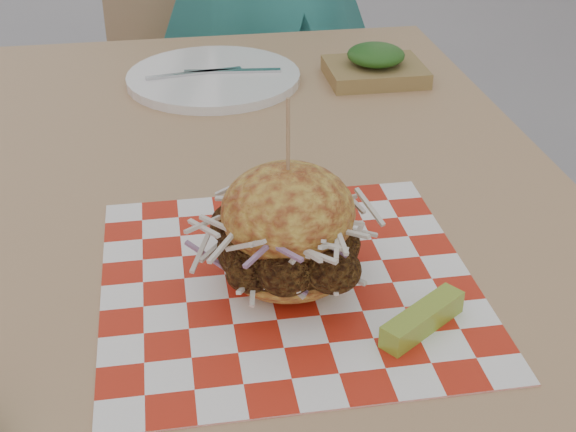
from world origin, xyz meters
name	(u,v)px	position (x,y,z in m)	size (l,w,h in m)	color
patio_table	(242,250)	(-0.28, 0.30, 0.67)	(0.80, 1.20, 0.75)	tan
patio_chair	(209,68)	(-0.25, 1.28, 0.55)	(0.54, 0.54, 0.95)	tan
paper_liner	(288,281)	(-0.26, 0.12, 0.75)	(0.36, 0.36, 0.00)	red
sandwich	(288,234)	(-0.26, 0.12, 0.80)	(0.17, 0.17, 0.19)	gold
pickle_spear	(423,319)	(-0.15, 0.02, 0.76)	(0.10, 0.02, 0.02)	#91B133
place_setting	(214,78)	(-0.28, 0.67, 0.76)	(0.27, 0.27, 0.02)	white
kraft_tray	(375,66)	(-0.03, 0.64, 0.77)	(0.15, 0.12, 0.06)	olive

